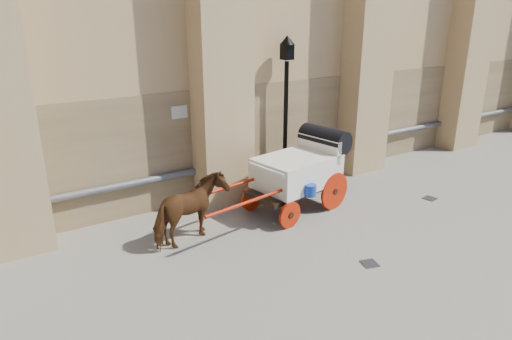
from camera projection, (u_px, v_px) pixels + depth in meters
ground at (343, 246)px, 9.99m from camera, size 90.00×90.00×0.00m
horse at (191, 211)px, 9.95m from camera, size 1.94×1.35×1.50m
carriage at (301, 168)px, 11.64m from camera, size 4.71×1.97×2.00m
street_lamp at (286, 110)px, 12.63m from camera, size 0.40×0.40×4.27m
drain_grate_near at (369, 263)px, 9.29m from camera, size 0.39×0.39×0.01m
drain_grate_far at (430, 198)px, 12.51m from camera, size 0.37×0.37×0.01m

